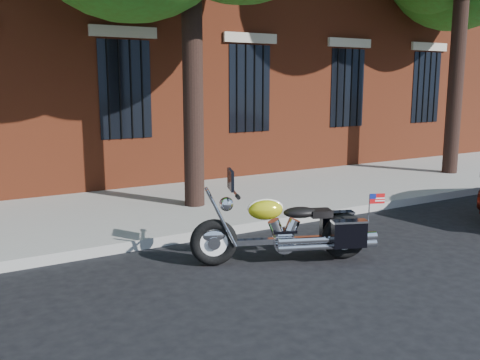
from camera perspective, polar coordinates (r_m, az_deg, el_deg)
ground at (r=7.15m, az=1.81°, el=-8.83°), size 120.00×120.00×0.00m
curb at (r=8.27m, az=-3.35°, el=-5.62°), size 40.00×0.16×0.15m
sidewalk at (r=9.92m, az=-8.36°, el=-2.99°), size 40.00×3.60×0.15m
motorcycle at (r=7.09m, az=5.35°, el=-5.42°), size 2.27×1.31×1.26m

